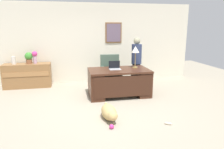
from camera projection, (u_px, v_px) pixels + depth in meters
The scene contains 14 objects.
ground_plane at pixel (108, 108), 5.05m from camera, with size 12.00×12.00×0.00m, color #9E937F.
back_wall at pixel (94, 43), 7.22m from camera, with size 7.00×0.16×2.70m.
desk at pixel (119, 82), 5.84m from camera, with size 1.68×0.97×0.76m.
credenza at pixel (28, 75), 6.67m from camera, with size 1.45×0.50×0.77m.
armchair at pixel (111, 73), 6.67m from camera, with size 0.60×0.59×1.04m.
person_standing at pixel (136, 62), 6.66m from camera, with size 0.32×0.32×1.59m.
dog_lying at pixel (109, 112), 4.38m from camera, with size 0.34×0.78×0.30m.
laptop at pixel (115, 67), 5.80m from camera, with size 0.32×0.22×0.22m.
desk_lamp at pixel (135, 51), 5.90m from camera, with size 0.22×0.22×0.62m.
vase_with_flowers at pixel (35, 56), 6.58m from camera, with size 0.17×0.17×0.39m.
vase_empty at pixel (14, 60), 6.48m from camera, with size 0.14×0.14×0.25m, color silver.
potted_plant at pixel (29, 57), 6.55m from camera, with size 0.24×0.24×0.36m.
dog_toy_ball at pixel (112, 127), 4.00m from camera, with size 0.09×0.09×0.09m, color #D8338C.
dog_toy_bone at pixel (168, 123), 4.17m from camera, with size 0.15×0.05×0.05m, color beige.
Camera 1 is at (-0.87, -4.65, 1.93)m, focal length 33.29 mm.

